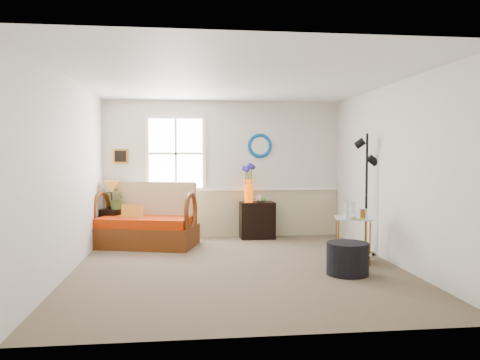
{
  "coord_description": "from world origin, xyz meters",
  "views": [
    {
      "loc": [
        -0.71,
        -6.41,
        1.56
      ],
      "look_at": [
        0.08,
        0.42,
        1.2
      ],
      "focal_mm": 35.0,
      "sensor_mm": 36.0,
      "label": 1
    }
  ],
  "objects": [
    {
      "name": "floor",
      "position": [
        0.0,
        0.0,
        0.0
      ],
      "size": [
        4.5,
        5.0,
        0.01
      ],
      "primitive_type": "cube",
      "color": "#6F5E49",
      "rests_on": "ground"
    },
    {
      "name": "ceiling",
      "position": [
        0.0,
        0.0,
        2.6
      ],
      "size": [
        4.5,
        5.0,
        0.01
      ],
      "primitive_type": "cube",
      "color": "white",
      "rests_on": "walls"
    },
    {
      "name": "picture",
      "position": [
        -1.92,
        2.48,
        1.55
      ],
      "size": [
        0.28,
        0.03,
        0.28
      ],
      "primitive_type": "cube",
      "color": "#C57F2B",
      "rests_on": "walls"
    },
    {
      "name": "chair_rail",
      "position": [
        0.0,
        2.47,
        0.92
      ],
      "size": [
        4.46,
        0.04,
        0.06
      ],
      "primitive_type": "cube",
      "color": "white",
      "rests_on": "walls"
    },
    {
      "name": "flower_vase",
      "position": [
        0.45,
        2.25,
        1.04
      ],
      "size": [
        0.24,
        0.24,
        0.71
      ],
      "primitive_type": null,
      "rotation": [
        0.0,
        0.0,
        -0.17
      ],
      "color": "#E84F00",
      "rests_on": "cabinet"
    },
    {
      "name": "potted_plant",
      "position": [
        -1.93,
        2.02,
        0.76
      ],
      "size": [
        0.52,
        0.52,
        0.3
      ],
      "primitive_type": "imported",
      "rotation": [
        0.0,
        0.0,
        -0.69
      ],
      "color": "#476D2E",
      "rests_on": "lamp_stand"
    },
    {
      "name": "floor_lamp",
      "position": [
        2.1,
        0.62,
        0.96
      ],
      "size": [
        0.37,
        0.37,
        1.91
      ],
      "primitive_type": null,
      "rotation": [
        0.0,
        0.0,
        -0.43
      ],
      "color": "black",
      "rests_on": "floor"
    },
    {
      "name": "loveseat",
      "position": [
        -1.4,
        1.71,
        0.54
      ],
      "size": [
        1.86,
        1.35,
        1.09
      ],
      "primitive_type": null,
      "rotation": [
        0.0,
        0.0,
        -0.27
      ],
      "color": "#6F3309",
      "rests_on": "floor"
    },
    {
      "name": "walls",
      "position": [
        0.0,
        0.0,
        1.3
      ],
      "size": [
        4.51,
        5.01,
        2.6
      ],
      "color": "silver",
      "rests_on": "floor"
    },
    {
      "name": "wainscot",
      "position": [
        0.0,
        2.48,
        0.45
      ],
      "size": [
        4.46,
        0.02,
        0.9
      ],
      "primitive_type": "cube",
      "color": "tan",
      "rests_on": "walls"
    },
    {
      "name": "cabinet",
      "position": [
        0.62,
        2.26,
        0.34
      ],
      "size": [
        0.64,
        0.42,
        0.69
      ],
      "primitive_type": null,
      "rotation": [
        0.0,
        0.0,
        0.01
      ],
      "color": "black",
      "rests_on": "floor"
    },
    {
      "name": "lamp_stand",
      "position": [
        -2.05,
        2.09,
        0.3
      ],
      "size": [
        0.45,
        0.45,
        0.61
      ],
      "primitive_type": null,
      "rotation": [
        0.0,
        0.0,
        -0.42
      ],
      "color": "black",
      "rests_on": "floor"
    },
    {
      "name": "table_lamp",
      "position": [
        -2.04,
        2.11,
        0.86
      ],
      "size": [
        0.36,
        0.36,
        0.5
      ],
      "primitive_type": null,
      "rotation": [
        0.0,
        0.0,
        -0.4
      ],
      "color": "#BA7221",
      "rests_on": "lamp_stand"
    },
    {
      "name": "window",
      "position": [
        -0.9,
        2.47,
        1.6
      ],
      "size": [
        1.14,
        0.06,
        1.44
      ],
      "primitive_type": null,
      "color": "white",
      "rests_on": "walls"
    },
    {
      "name": "side_table",
      "position": [
        1.71,
        0.16,
        0.33
      ],
      "size": [
        0.63,
        0.63,
        0.66
      ],
      "primitive_type": null,
      "rotation": [
        0.0,
        0.0,
        -0.25
      ],
      "color": "#AB6E21",
      "rests_on": "floor"
    },
    {
      "name": "mirror",
      "position": [
        0.7,
        2.48,
        1.75
      ],
      "size": [
        0.47,
        0.07,
        0.47
      ],
      "primitive_type": "torus",
      "rotation": [
        1.57,
        0.0,
        0.0
      ],
      "color": "blue",
      "rests_on": "walls"
    },
    {
      "name": "tabletop_items",
      "position": [
        1.73,
        0.1,
        0.77
      ],
      "size": [
        0.45,
        0.45,
        0.23
      ],
      "primitive_type": null,
      "rotation": [
        0.0,
        0.0,
        -0.19
      ],
      "color": "silver",
      "rests_on": "side_table"
    },
    {
      "name": "throw_pillow",
      "position": [
        -1.63,
        1.67,
        0.54
      ],
      "size": [
        0.38,
        0.21,
        0.37
      ],
      "primitive_type": null,
      "rotation": [
        0.0,
        0.0,
        -0.32
      ],
      "color": "orange",
      "rests_on": "loveseat"
    },
    {
      "name": "ottoman",
      "position": [
        1.39,
        -0.54,
        0.21
      ],
      "size": [
        0.56,
        0.56,
        0.42
      ],
      "primitive_type": "cylinder",
      "rotation": [
        0.0,
        0.0,
        0.02
      ],
      "color": "black",
      "rests_on": "floor"
    }
  ]
}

